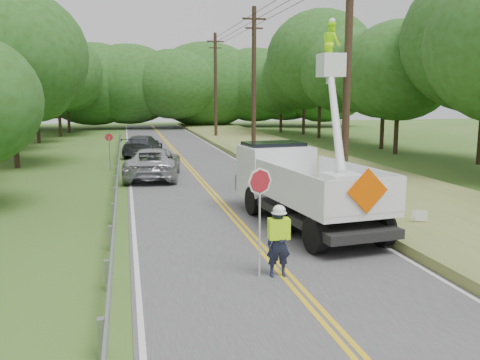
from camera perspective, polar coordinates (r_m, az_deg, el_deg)
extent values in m
plane|color=#3F5D23|center=(11.49, 6.72, -12.32)|extent=(140.00, 140.00, 0.00)
cube|color=#454547|center=(24.68, -4.07, -0.41)|extent=(7.20, 96.00, 0.02)
cube|color=gold|center=(24.66, -4.30, -0.38)|extent=(0.12, 96.00, 0.00)
cube|color=gold|center=(24.69, -3.84, -0.37)|extent=(0.12, 96.00, 0.00)
cube|color=silver|center=(24.41, -12.10, -0.67)|extent=(0.12, 96.00, 0.00)
cube|color=silver|center=(25.41, 3.64, -0.08)|extent=(0.12, 96.00, 0.00)
cube|color=#989BA0|center=(8.96, -15.20, -16.73)|extent=(0.12, 0.14, 0.70)
cube|color=#989BA0|center=(11.72, -14.59, -10.28)|extent=(0.12, 0.14, 0.70)
cube|color=#989BA0|center=(14.58, -14.23, -6.32)|extent=(0.12, 0.14, 0.70)
cube|color=#989BA0|center=(17.49, -13.99, -3.68)|extent=(0.12, 0.14, 0.70)
cube|color=#989BA0|center=(20.42, -13.82, -1.78)|extent=(0.12, 0.14, 0.70)
cube|color=#989BA0|center=(23.38, -13.69, -0.37)|extent=(0.12, 0.14, 0.70)
cube|color=#989BA0|center=(26.34, -13.60, 0.73)|extent=(0.12, 0.14, 0.70)
cube|color=#989BA0|center=(29.31, -13.52, 1.60)|extent=(0.12, 0.14, 0.70)
cube|color=#989BA0|center=(32.28, -13.45, 2.32)|extent=(0.12, 0.14, 0.70)
cube|color=#989BA0|center=(35.26, -13.40, 2.91)|extent=(0.12, 0.14, 0.70)
cube|color=#989BA0|center=(38.24, -13.35, 3.41)|extent=(0.12, 0.14, 0.70)
cube|color=#989BA0|center=(41.23, -13.32, 3.84)|extent=(0.12, 0.14, 0.70)
cube|color=#989BA0|center=(44.22, -13.28, 4.21)|extent=(0.12, 0.14, 0.70)
cube|color=#989BA0|center=(47.21, -13.25, 4.54)|extent=(0.12, 0.14, 0.70)
cube|color=#989BA0|center=(25.31, -13.42, 0.96)|extent=(0.05, 48.00, 0.34)
cylinder|color=black|center=(20.90, 11.89, 11.36)|extent=(0.30, 0.30, 10.00)
cylinder|color=black|center=(35.12, 1.56, 10.74)|extent=(0.30, 0.30, 10.00)
cube|color=black|center=(35.45, 1.59, 17.54)|extent=(1.60, 0.12, 0.12)
cube|color=black|center=(35.38, 1.58, 16.58)|extent=(1.20, 0.10, 0.10)
cylinder|color=black|center=(49.79, -2.75, 10.38)|extent=(0.30, 0.30, 10.00)
cube|color=black|center=(50.03, -2.79, 15.20)|extent=(1.60, 0.12, 0.12)
cube|color=black|center=(49.98, -2.78, 14.51)|extent=(1.20, 0.10, 0.10)
cylinder|color=black|center=(29.06, 3.50, 19.11)|extent=(0.03, 43.00, 0.03)
cylinder|color=black|center=(29.25, 4.90, 19.03)|extent=(0.03, 43.00, 0.03)
cylinder|color=black|center=(29.47, 6.27, 18.94)|extent=(0.03, 43.00, 0.03)
cube|color=#5E7539|center=(26.63, 11.21, 0.48)|extent=(7.00, 96.00, 0.30)
cylinder|color=#332319|center=(32.41, -23.80, 4.50)|extent=(0.32, 0.32, 3.73)
ellipsoid|color=#244813|center=(32.39, -24.35, 12.56)|extent=(8.71, 8.71, 7.67)
cylinder|color=#332319|center=(42.35, -23.94, 4.92)|extent=(0.32, 0.32, 2.90)
ellipsoid|color=#244813|center=(42.26, -24.27, 9.72)|extent=(6.77, 6.77, 5.96)
cylinder|color=#332319|center=(48.46, -21.61, 5.41)|extent=(0.32, 0.32, 2.66)
ellipsoid|color=#244813|center=(48.38, -21.85, 9.25)|extent=(6.21, 6.21, 5.47)
cylinder|color=#332319|center=(55.09, -19.48, 6.55)|extent=(0.32, 0.32, 3.81)
ellipsoid|color=#244813|center=(55.09, -19.75, 11.38)|extent=(8.88, 8.88, 7.81)
cylinder|color=#332319|center=(60.65, -18.58, 6.60)|extent=(0.32, 0.32, 3.33)
ellipsoid|color=#244813|center=(60.61, -18.79, 10.44)|extent=(7.77, 7.77, 6.84)
cylinder|color=#332319|center=(38.43, 17.04, 5.32)|extent=(0.32, 0.32, 3.43)
ellipsoid|color=#244813|center=(38.38, 17.35, 11.57)|extent=(8.00, 8.00, 7.04)
cylinder|color=#332319|center=(41.90, 15.59, 5.71)|extent=(0.32, 0.32, 3.44)
ellipsoid|color=#244813|center=(41.86, 15.85, 11.45)|extent=(8.02, 8.02, 7.05)
cylinder|color=#332319|center=(47.68, 11.64, 6.44)|extent=(0.32, 0.32, 3.69)
ellipsoid|color=#244813|center=(47.66, 11.83, 11.86)|extent=(8.61, 8.61, 7.58)
cylinder|color=#332319|center=(50.89, 8.85, 7.15)|extent=(0.32, 0.32, 4.47)
ellipsoid|color=#244813|center=(50.97, 9.01, 13.29)|extent=(10.42, 10.42, 9.17)
cylinder|color=#332319|center=(55.54, 7.12, 7.02)|extent=(0.32, 0.32, 3.78)
ellipsoid|color=#244813|center=(55.54, 7.22, 11.79)|extent=(8.83, 8.83, 7.77)
cylinder|color=#332319|center=(58.37, 4.59, 6.78)|extent=(0.32, 0.32, 2.96)
ellipsoid|color=#244813|center=(58.30, 4.63, 10.33)|extent=(6.90, 6.90, 6.07)
ellipsoid|color=#244813|center=(69.31, -24.20, 9.74)|extent=(12.40, 9.30, 9.30)
ellipsoid|color=#244813|center=(67.87, -20.20, 10.01)|extent=(11.30, 8.48, 8.48)
ellipsoid|color=#244813|center=(66.56, -16.12, 10.24)|extent=(13.51, 10.13, 10.13)
ellipsoid|color=#244813|center=(66.20, -12.32, 10.40)|extent=(13.20, 9.90, 9.90)
ellipsoid|color=#244813|center=(64.74, -7.40, 10.56)|extent=(11.43, 8.57, 8.57)
ellipsoid|color=#244813|center=(68.68, -3.78, 10.56)|extent=(14.90, 11.18, 11.18)
ellipsoid|color=#244813|center=(69.18, 1.71, 10.56)|extent=(12.98, 9.74, 9.74)
ellipsoid|color=#244813|center=(69.40, 5.08, 10.53)|extent=(12.57, 9.43, 9.43)
ellipsoid|color=#244813|center=(69.09, 9.38, 10.45)|extent=(13.04, 9.78, 9.78)
imported|color=#191E33|center=(12.06, 4.35, -7.09)|extent=(0.60, 0.42, 1.59)
cube|color=#B1FC0C|center=(11.96, 4.37, -5.44)|extent=(0.51, 0.33, 0.48)
ellipsoid|color=white|center=(11.86, 4.40, -3.36)|extent=(0.30, 0.30, 0.24)
cylinder|color=#B7B7B7|center=(11.93, 2.20, -5.67)|extent=(0.04, 0.04, 2.23)
cylinder|color=maroon|center=(11.68, 2.23, -0.13)|extent=(0.61, 0.23, 0.64)
cylinder|color=black|center=(13.95, 8.39, -6.10)|extent=(0.43, 1.04, 1.01)
cylinder|color=black|center=(15.01, 15.59, -5.24)|extent=(0.43, 1.04, 1.01)
cylinder|color=black|center=(15.79, 4.88, -4.19)|extent=(0.43, 1.04, 1.01)
cylinder|color=black|center=(16.73, 11.51, -3.56)|extent=(0.43, 1.04, 1.01)
cylinder|color=black|center=(18.17, 1.52, -2.33)|extent=(0.43, 1.04, 1.01)
cylinder|color=black|center=(18.99, 7.50, -1.89)|extent=(0.43, 1.04, 1.01)
cube|color=black|center=(16.49, 7.80, -3.39)|extent=(2.94, 6.95, 0.26)
cube|color=silver|center=(15.74, 9.05, -2.07)|extent=(2.94, 5.09, 0.23)
cube|color=silver|center=(15.12, 5.11, -0.43)|extent=(0.60, 4.83, 0.95)
cube|color=silver|center=(16.23, 12.81, 0.05)|extent=(0.60, 4.83, 0.95)
cube|color=silver|center=(13.61, 13.84, -1.80)|extent=(2.42, 0.33, 0.95)
cube|color=silver|center=(18.87, 3.98, 0.92)|extent=(2.58, 2.25, 1.90)
cube|color=black|center=(18.97, 3.75, 3.06)|extent=(2.25, 1.59, 0.79)
cube|color=silver|center=(14.65, 11.22, -0.91)|extent=(1.05, 1.05, 0.84)
cube|color=silver|center=(20.64, 10.11, 12.48)|extent=(0.90, 0.90, 0.90)
imported|color=#B1FC0C|center=(20.70, 10.18, 14.76)|extent=(0.62, 0.80, 1.65)
cube|color=#E75200|center=(13.52, 14.04, -1.20)|extent=(1.19, 0.17, 1.19)
imported|color=#B6B6BC|center=(26.49, -9.63, 1.88)|extent=(3.31, 5.87, 1.55)
imported|color=#383B41|center=(36.20, -10.80, 3.80)|extent=(3.24, 5.35, 1.45)
cylinder|color=#989BA0|center=(29.69, -14.34, 2.91)|extent=(0.06, 0.06, 1.97)
cylinder|color=maroon|center=(29.61, -14.41, 4.63)|extent=(0.45, 0.05, 0.45)
cube|color=white|center=(16.98, 19.42, -3.76)|extent=(0.45, 0.20, 0.33)
cylinder|color=#989BA0|center=(16.94, 18.83, -4.74)|extent=(0.02, 0.02, 0.47)
cylinder|color=#989BA0|center=(17.14, 19.90, -4.64)|extent=(0.02, 0.02, 0.47)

